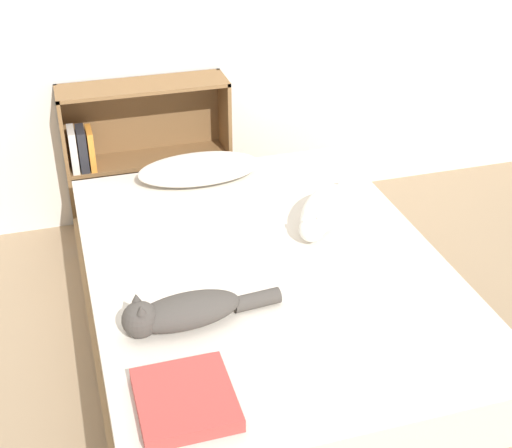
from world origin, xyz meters
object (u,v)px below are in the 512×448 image
at_px(pillow, 199,169).
at_px(cat_light, 323,210).
at_px(bookshelf, 141,154).
at_px(bed, 266,307).
at_px(cat_dark, 181,312).

xyz_separation_m(pillow, cat_light, (0.44, -0.61, 0.02)).
xyz_separation_m(pillow, bookshelf, (-0.24, 0.44, -0.08)).
relative_size(bed, cat_dark, 3.34).
bearing_deg(bookshelf, pillow, -61.69).
relative_size(pillow, bookshelf, 0.70).
bearing_deg(pillow, cat_light, -54.35).
bearing_deg(bookshelf, cat_light, -57.27).
height_order(bed, pillow, pillow).
bearing_deg(pillow, cat_dark, -105.86).
distance_m(pillow, bookshelf, 0.51).
xyz_separation_m(cat_light, cat_dark, (-0.77, -0.53, -0.02)).
bearing_deg(pillow, bookshelf, 118.31).
distance_m(cat_light, cat_dark, 0.93).
relative_size(cat_dark, bookshelf, 0.68).
xyz_separation_m(bed, bookshelf, (-0.34, 1.28, 0.21)).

